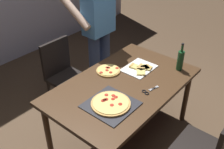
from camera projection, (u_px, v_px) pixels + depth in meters
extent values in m
plane|color=brown|center=(122.00, 136.00, 3.12)|extent=(12.00, 12.00, 0.00)
cube|color=#4C331E|center=(123.00, 85.00, 2.73)|extent=(1.58, 0.97, 0.04)
cylinder|color=#4C331E|center=(186.00, 97.00, 3.17)|extent=(0.06, 0.06, 0.71)
cylinder|color=#4C331E|center=(48.00, 132.00, 2.69)|extent=(0.06, 0.06, 0.71)
cylinder|color=#4C331E|center=(131.00, 73.00, 3.60)|extent=(0.06, 0.06, 0.71)
cube|color=black|center=(199.00, 149.00, 2.41)|extent=(0.42, 0.42, 0.04)
cylinder|color=black|center=(186.00, 144.00, 2.75)|extent=(0.04, 0.04, 0.41)
cube|color=black|center=(68.00, 79.00, 3.36)|extent=(0.42, 0.42, 0.04)
cube|color=black|center=(56.00, 57.00, 3.33)|extent=(0.42, 0.04, 0.45)
cylinder|color=black|center=(68.00, 105.00, 3.27)|extent=(0.04, 0.04, 0.41)
cylinder|color=black|center=(89.00, 92.00, 3.51)|extent=(0.04, 0.04, 0.41)
cylinder|color=black|center=(50.00, 94.00, 3.47)|extent=(0.04, 0.04, 0.41)
cylinder|color=black|center=(70.00, 82.00, 3.70)|extent=(0.04, 0.04, 0.41)
cylinder|color=#38476B|center=(105.00, 63.00, 3.61)|extent=(0.14, 0.14, 0.95)
cylinder|color=#38476B|center=(95.00, 69.00, 3.48)|extent=(0.14, 0.14, 0.95)
cube|color=#4C8CD1|center=(98.00, 11.00, 3.14)|extent=(0.38, 0.22, 0.55)
cylinder|color=#E0B293|center=(100.00, 1.00, 3.36)|extent=(0.09, 0.50, 0.39)
cylinder|color=#E0B293|center=(73.00, 11.00, 3.07)|extent=(0.09, 0.50, 0.39)
cube|color=#2D2D33|center=(111.00, 105.00, 2.43)|extent=(0.42, 0.42, 0.01)
cylinder|color=tan|center=(111.00, 104.00, 2.42)|extent=(0.36, 0.36, 0.02)
cylinder|color=#EACC6B|center=(111.00, 103.00, 2.41)|extent=(0.33, 0.33, 0.01)
cylinder|color=#B22819|center=(116.00, 97.00, 2.47)|extent=(0.04, 0.04, 0.00)
cylinder|color=#B22819|center=(113.00, 96.00, 2.49)|extent=(0.04, 0.04, 0.00)
cylinder|color=#B22819|center=(105.00, 100.00, 2.44)|extent=(0.04, 0.04, 0.00)
cylinder|color=#B22819|center=(112.00, 105.00, 2.38)|extent=(0.04, 0.04, 0.00)
cylinder|color=#B22819|center=(106.00, 95.00, 2.50)|extent=(0.04, 0.04, 0.00)
cylinder|color=#B22819|center=(106.00, 99.00, 2.44)|extent=(0.04, 0.04, 0.00)
cylinder|color=#B22819|center=(120.00, 104.00, 2.39)|extent=(0.04, 0.04, 0.00)
cylinder|color=#B22819|center=(113.00, 99.00, 2.45)|extent=(0.04, 0.04, 0.00)
cylinder|color=#B22819|center=(103.00, 101.00, 2.43)|extent=(0.04, 0.04, 0.00)
cube|color=white|center=(139.00, 68.00, 2.96)|extent=(0.36, 0.28, 0.01)
cube|color=#EACC6B|center=(141.00, 71.00, 2.87)|extent=(0.17, 0.15, 0.02)
cube|color=tan|center=(141.00, 68.00, 2.92)|extent=(0.07, 0.09, 0.02)
cube|color=#EACC6B|center=(136.00, 67.00, 2.95)|extent=(0.11, 0.15, 0.02)
cube|color=tan|center=(132.00, 65.00, 2.98)|extent=(0.09, 0.04, 0.02)
cube|color=#EACC6B|center=(145.00, 67.00, 2.95)|extent=(0.13, 0.16, 0.02)
cube|color=tan|center=(140.00, 66.00, 2.97)|extent=(0.09, 0.05, 0.02)
cube|color=#EACC6B|center=(144.00, 68.00, 2.94)|extent=(0.17, 0.14, 0.02)
cube|color=tan|center=(149.00, 67.00, 2.96)|extent=(0.06, 0.09, 0.02)
cylinder|color=#194723|center=(180.00, 61.00, 2.89)|extent=(0.07, 0.07, 0.22)
cylinder|color=#194723|center=(182.00, 48.00, 2.81)|extent=(0.03, 0.03, 0.08)
cylinder|color=black|center=(183.00, 44.00, 2.78)|extent=(0.03, 0.03, 0.02)
cube|color=silver|center=(154.00, 88.00, 2.64)|extent=(0.12, 0.03, 0.01)
cube|color=silver|center=(154.00, 88.00, 2.64)|extent=(0.12, 0.05, 0.01)
torus|color=black|center=(144.00, 91.00, 2.60)|extent=(0.05, 0.05, 0.01)
torus|color=black|center=(147.00, 93.00, 2.57)|extent=(0.05, 0.05, 0.01)
cylinder|color=tan|center=(108.00, 71.00, 2.91)|extent=(0.26, 0.26, 0.02)
cylinder|color=#EACC6B|center=(108.00, 70.00, 2.90)|extent=(0.24, 0.24, 0.01)
cylinder|color=#B22819|center=(109.00, 68.00, 2.93)|extent=(0.04, 0.04, 0.00)
cylinder|color=#B22819|center=(117.00, 68.00, 2.92)|extent=(0.04, 0.04, 0.00)
cylinder|color=#B22819|center=(107.00, 68.00, 2.93)|extent=(0.04, 0.04, 0.00)
cylinder|color=#B22819|center=(101.00, 73.00, 2.84)|extent=(0.04, 0.04, 0.00)
cylinder|color=#B22819|center=(107.00, 70.00, 2.88)|extent=(0.04, 0.04, 0.00)
cylinder|color=#B22819|center=(111.00, 72.00, 2.85)|extent=(0.04, 0.04, 0.00)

